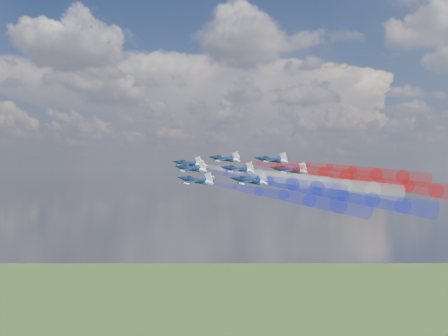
% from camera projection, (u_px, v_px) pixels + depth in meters
% --- Properties ---
extents(jet_lead, '(16.11, 15.03, 6.65)m').
position_uv_depth(jet_lead, '(188.00, 164.00, 170.99)').
color(jet_lead, black).
extents(trail_lead, '(40.87, 21.58, 9.97)m').
position_uv_depth(trail_lead, '(259.00, 174.00, 154.45)').
color(trail_lead, white).
extents(jet_inner_left, '(16.11, 15.03, 6.65)m').
position_uv_depth(jet_inner_left, '(191.00, 169.00, 158.83)').
color(jet_inner_left, black).
extents(trail_inner_left, '(40.87, 21.58, 9.97)m').
position_uv_depth(trail_inner_left, '(269.00, 181.00, 142.28)').
color(trail_inner_left, '#1A28E1').
extents(jet_inner_right, '(16.11, 15.03, 6.65)m').
position_uv_depth(jet_inner_right, '(225.00, 159.00, 171.70)').
color(jet_inner_right, black).
extents(trail_inner_right, '(40.87, 21.58, 9.97)m').
position_uv_depth(trail_inner_right, '(300.00, 169.00, 155.15)').
color(trail_inner_right, red).
extents(jet_outer_left, '(16.11, 15.03, 6.65)m').
position_uv_depth(jet_outer_left, '(196.00, 180.00, 144.63)').
color(jet_outer_left, black).
extents(trail_outer_left, '(40.87, 21.58, 9.97)m').
position_uv_depth(trail_outer_left, '(283.00, 195.00, 128.08)').
color(trail_outer_left, '#1A28E1').
extents(jet_center_third, '(16.11, 15.03, 6.65)m').
position_uv_depth(jet_center_third, '(238.00, 169.00, 158.59)').
color(jet_center_third, black).
extents(trail_center_third, '(40.87, 21.58, 9.97)m').
position_uv_depth(trail_center_third, '(321.00, 182.00, 142.04)').
color(trail_center_third, white).
extents(jet_outer_right, '(16.11, 15.03, 6.65)m').
position_uv_depth(jet_outer_right, '(272.00, 160.00, 170.19)').
color(jet_outer_right, black).
extents(trail_outer_right, '(40.87, 21.58, 9.97)m').
position_uv_depth(trail_outer_right, '(352.00, 170.00, 153.64)').
color(trail_outer_right, red).
extents(jet_rear_left, '(16.11, 15.03, 6.65)m').
position_uv_depth(jet_rear_left, '(250.00, 181.00, 144.98)').
color(jet_rear_left, black).
extents(trail_rear_left, '(40.87, 21.58, 9.97)m').
position_uv_depth(trail_rear_left, '(343.00, 196.00, 128.43)').
color(trail_rear_left, '#1A28E1').
extents(jet_rear_right, '(16.11, 15.03, 6.65)m').
position_uv_depth(jet_rear_right, '(290.00, 170.00, 157.24)').
color(jet_rear_right, black).
extents(trail_rear_right, '(40.87, 21.58, 9.97)m').
position_uv_depth(trail_rear_right, '(380.00, 182.00, 140.69)').
color(trail_rear_right, red).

